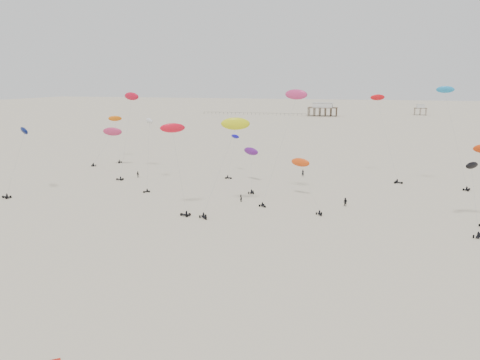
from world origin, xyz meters
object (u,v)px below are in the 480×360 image
(rig_3, at_px, (292,108))
(spectator_0, at_px, (241,202))
(pavilion_small, at_px, (420,110))
(rig_0, at_px, (303,170))
(pavilion_main, at_px, (323,110))

(rig_3, height_order, spectator_0, rig_3)
(rig_3, bearing_deg, pavilion_small, -147.69)
(pavilion_small, height_order, rig_0, rig_0)
(rig_3, bearing_deg, pavilion_main, -132.88)
(pavilion_main, height_order, spectator_0, pavilion_main)
(rig_0, xyz_separation_m, spectator_0, (-12.81, -5.39, -6.71))
(rig_3, relative_size, spectator_0, 12.95)
(pavilion_main, xyz_separation_m, spectator_0, (7.60, -252.55, -4.22))
(pavilion_main, height_order, pavilion_small, pavilion_main)
(pavilion_main, height_order, rig_3, rig_3)
(pavilion_main, distance_m, rig_3, 247.55)
(pavilion_small, xyz_separation_m, rig_3, (-52.58, -276.43, 16.66))
(pavilion_small, xyz_separation_m, spectator_0, (-62.40, -282.55, -3.49))
(pavilion_small, distance_m, spectator_0, 289.38)
(pavilion_small, xyz_separation_m, rig_0, (-49.59, -277.16, 3.23))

